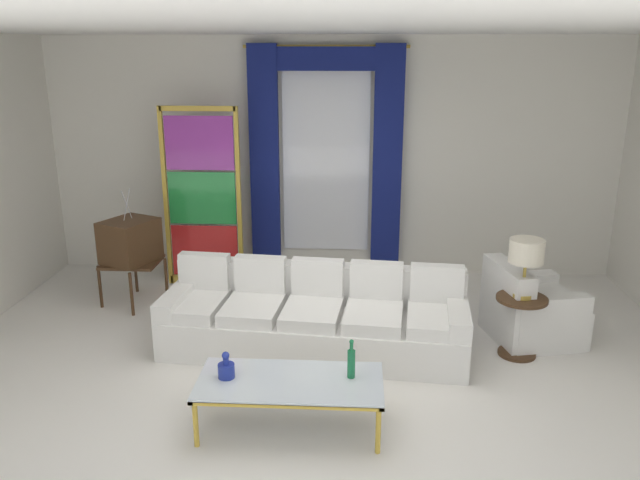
{
  "coord_description": "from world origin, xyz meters",
  "views": [
    {
      "loc": [
        0.33,
        -5.04,
        2.85
      ],
      "look_at": [
        -0.02,
        0.9,
        1.05
      ],
      "focal_mm": 35.83,
      "sensor_mm": 36.0,
      "label": 1
    }
  ],
  "objects_px": {
    "armchair_white": "(528,312)",
    "coffee_table": "(290,384)",
    "bottle_blue_decanter": "(226,369)",
    "table_lamp_brass": "(526,254)",
    "couch_white_long": "(315,319)",
    "stained_glass_divider": "(202,202)",
    "bottle_crystal_tall": "(351,362)",
    "peacock_figurine": "(243,279)",
    "round_side_table": "(520,321)",
    "vintage_tv": "(130,243)"
  },
  "relations": [
    {
      "from": "armchair_white",
      "to": "coffee_table",
      "type": "bearing_deg",
      "value": -142.31
    },
    {
      "from": "coffee_table",
      "to": "bottle_blue_decanter",
      "type": "bearing_deg",
      "value": 178.2
    },
    {
      "from": "table_lamp_brass",
      "to": "couch_white_long",
      "type": "bearing_deg",
      "value": 178.72
    },
    {
      "from": "bottle_blue_decanter",
      "to": "stained_glass_divider",
      "type": "xyz_separation_m",
      "value": [
        -0.89,
        3.08,
        0.58
      ]
    },
    {
      "from": "table_lamp_brass",
      "to": "bottle_crystal_tall",
      "type": "bearing_deg",
      "value": -141.24
    },
    {
      "from": "table_lamp_brass",
      "to": "peacock_figurine",
      "type": "bearing_deg",
      "value": 155.06
    },
    {
      "from": "stained_glass_divider",
      "to": "table_lamp_brass",
      "type": "xyz_separation_m",
      "value": [
        3.44,
        -1.74,
        -0.03
      ]
    },
    {
      "from": "coffee_table",
      "to": "table_lamp_brass",
      "type": "bearing_deg",
      "value": 33.29
    },
    {
      "from": "stained_glass_divider",
      "to": "peacock_figurine",
      "type": "height_order",
      "value": "stained_glass_divider"
    },
    {
      "from": "bottle_crystal_tall",
      "to": "coffee_table",
      "type": "bearing_deg",
      "value": -170.99
    },
    {
      "from": "bottle_crystal_tall",
      "to": "stained_glass_divider",
      "type": "height_order",
      "value": "stained_glass_divider"
    },
    {
      "from": "bottle_crystal_tall",
      "to": "bottle_blue_decanter",
      "type": "bearing_deg",
      "value": -176.51
    },
    {
      "from": "bottle_blue_decanter",
      "to": "bottle_crystal_tall",
      "type": "height_order",
      "value": "bottle_crystal_tall"
    },
    {
      "from": "stained_glass_divider",
      "to": "round_side_table",
      "type": "xyz_separation_m",
      "value": [
        3.44,
        -1.74,
        -0.7
      ]
    },
    {
      "from": "couch_white_long",
      "to": "vintage_tv",
      "type": "relative_size",
      "value": 2.22
    },
    {
      "from": "bottle_blue_decanter",
      "to": "vintage_tv",
      "type": "distance_m",
      "value": 2.88
    },
    {
      "from": "peacock_figurine",
      "to": "round_side_table",
      "type": "xyz_separation_m",
      "value": [
        2.91,
        -1.35,
        0.14
      ]
    },
    {
      "from": "armchair_white",
      "to": "table_lamp_brass",
      "type": "distance_m",
      "value": 0.85
    },
    {
      "from": "bottle_blue_decanter",
      "to": "armchair_white",
      "type": "xyz_separation_m",
      "value": [
        2.73,
        1.72,
        -0.19
      ]
    },
    {
      "from": "table_lamp_brass",
      "to": "round_side_table",
      "type": "bearing_deg",
      "value": 90.0
    },
    {
      "from": "couch_white_long",
      "to": "round_side_table",
      "type": "distance_m",
      "value": 1.96
    },
    {
      "from": "coffee_table",
      "to": "table_lamp_brass",
      "type": "xyz_separation_m",
      "value": [
        2.06,
        1.35,
        0.65
      ]
    },
    {
      "from": "bottle_blue_decanter",
      "to": "peacock_figurine",
      "type": "height_order",
      "value": "bottle_blue_decanter"
    },
    {
      "from": "armchair_white",
      "to": "round_side_table",
      "type": "bearing_deg",
      "value": -115.62
    },
    {
      "from": "couch_white_long",
      "to": "bottle_blue_decanter",
      "type": "height_order",
      "value": "couch_white_long"
    },
    {
      "from": "couch_white_long",
      "to": "round_side_table",
      "type": "relative_size",
      "value": 5.02
    },
    {
      "from": "bottle_blue_decanter",
      "to": "armchair_white",
      "type": "height_order",
      "value": "armchair_white"
    },
    {
      "from": "couch_white_long",
      "to": "peacock_figurine",
      "type": "height_order",
      "value": "couch_white_long"
    },
    {
      "from": "peacock_figurine",
      "to": "armchair_white",
      "type": "bearing_deg",
      "value": -17.48
    },
    {
      "from": "couch_white_long",
      "to": "peacock_figurine",
      "type": "xyz_separation_m",
      "value": [
        -0.95,
        1.31,
        -0.09
      ]
    },
    {
      "from": "bottle_blue_decanter",
      "to": "vintage_tv",
      "type": "bearing_deg",
      "value": 123.29
    },
    {
      "from": "coffee_table",
      "to": "round_side_table",
      "type": "distance_m",
      "value": 2.46
    },
    {
      "from": "vintage_tv",
      "to": "stained_glass_divider",
      "type": "distance_m",
      "value": 1.02
    },
    {
      "from": "bottle_blue_decanter",
      "to": "bottle_crystal_tall",
      "type": "relative_size",
      "value": 0.68
    },
    {
      "from": "armchair_white",
      "to": "vintage_tv",
      "type": "bearing_deg",
      "value": 170.96
    },
    {
      "from": "vintage_tv",
      "to": "couch_white_long",
      "type": "bearing_deg",
      "value": -25.21
    },
    {
      "from": "bottle_blue_decanter",
      "to": "vintage_tv",
      "type": "height_order",
      "value": "vintage_tv"
    },
    {
      "from": "round_side_table",
      "to": "bottle_crystal_tall",
      "type": "bearing_deg",
      "value": -141.24
    },
    {
      "from": "peacock_figurine",
      "to": "round_side_table",
      "type": "distance_m",
      "value": 3.21
    },
    {
      "from": "round_side_table",
      "to": "table_lamp_brass",
      "type": "bearing_deg",
      "value": -90.0
    },
    {
      "from": "couch_white_long",
      "to": "bottle_crystal_tall",
      "type": "xyz_separation_m",
      "value": [
        0.37,
        -1.32,
        0.23
      ]
    },
    {
      "from": "vintage_tv",
      "to": "peacock_figurine",
      "type": "relative_size",
      "value": 2.24
    },
    {
      "from": "bottle_crystal_tall",
      "to": "armchair_white",
      "type": "height_order",
      "value": "armchair_white"
    },
    {
      "from": "coffee_table",
      "to": "peacock_figurine",
      "type": "bearing_deg",
      "value": 107.41
    },
    {
      "from": "peacock_figurine",
      "to": "round_side_table",
      "type": "bearing_deg",
      "value": -24.94
    },
    {
      "from": "stained_glass_divider",
      "to": "couch_white_long",
      "type": "bearing_deg",
      "value": -48.92
    },
    {
      "from": "armchair_white",
      "to": "peacock_figurine",
      "type": "height_order",
      "value": "armchair_white"
    },
    {
      "from": "coffee_table",
      "to": "stained_glass_divider",
      "type": "distance_m",
      "value": 3.46
    },
    {
      "from": "couch_white_long",
      "to": "vintage_tv",
      "type": "xyz_separation_m",
      "value": [
        -2.17,
        1.02,
        0.42
      ]
    },
    {
      "from": "coffee_table",
      "to": "vintage_tv",
      "type": "bearing_deg",
      "value": 130.58
    }
  ]
}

